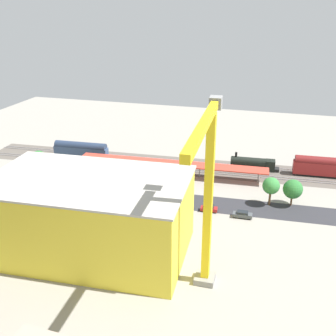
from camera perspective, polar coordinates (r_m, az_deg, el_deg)
ground_plane at (r=107.96m, az=-2.63°, el=-3.64°), size 197.78×197.78×0.00m
rail_bed at (r=126.66m, az=0.35°, el=0.46°), size 124.18×20.66×0.01m
street_asphalt at (r=105.68m, az=-3.09°, el=-4.26°), size 123.90×14.82×0.01m
track_rails at (r=126.59m, az=0.35°, el=0.54°), size 123.48×14.24×0.12m
platform_canopy_near at (r=117.54m, az=0.48°, el=0.68°), size 56.86×7.75×4.04m
locomotive at (r=125.45m, az=12.39°, el=0.59°), size 14.91×3.50×5.16m
passenger_coach at (r=125.90m, az=21.74°, el=0.21°), size 18.41×3.95×6.10m
freight_coach_far at (r=132.91m, az=-12.44°, el=2.49°), size 18.24×3.77×6.14m
parked_car_0 at (r=97.35m, az=10.69°, el=-6.65°), size 4.68×1.97×1.66m
parked_car_1 at (r=98.96m, az=5.93°, el=-5.83°), size 4.26×2.09×1.70m
parked_car_2 at (r=100.09m, az=1.33°, el=-5.33°), size 4.27×2.04×1.80m
parked_car_3 at (r=101.86m, az=-3.30°, el=-4.84°), size 4.56×2.06×1.80m
construction_building at (r=82.00m, az=-11.18°, el=-6.86°), size 39.80×24.55×15.79m
construction_roof_slab at (r=78.41m, az=-11.62°, el=-1.69°), size 40.43×25.17×0.40m
tower_crane at (r=63.88m, az=5.64°, el=-2.94°), size 3.60×27.87×33.58m
box_truck_0 at (r=95.81m, az=-3.81°, el=-6.14°), size 8.92×3.55×3.44m
street_tree_0 at (r=116.45m, az=-13.49°, el=0.16°), size 4.49×4.49×6.77m
street_tree_1 at (r=102.77m, az=14.63°, el=-2.51°), size 4.34×4.34×7.56m
street_tree_2 at (r=109.96m, az=-4.05°, el=-0.62°), size 4.43×4.43×6.70m
street_tree_3 at (r=104.50m, az=17.55°, el=-2.92°), size 4.93×4.93×6.99m
street_tree_4 at (r=123.49m, az=-18.16°, el=1.36°), size 4.43×4.43×7.61m
traffic_light at (r=105.44m, az=-11.98°, el=-2.22°), size 0.50×0.36×6.47m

